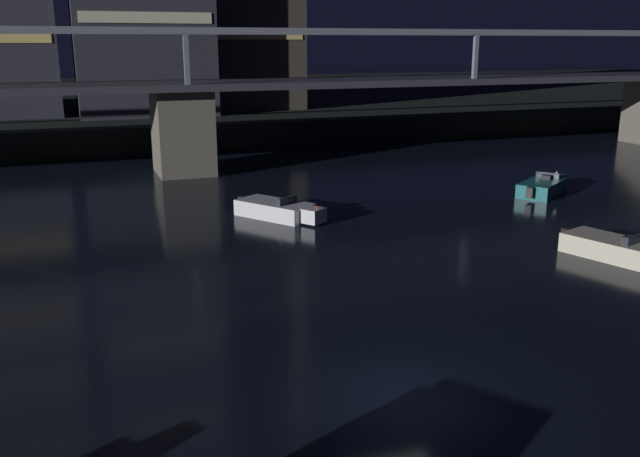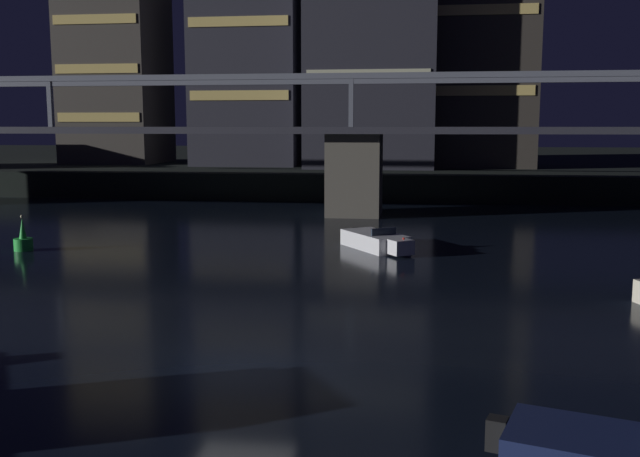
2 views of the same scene
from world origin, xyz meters
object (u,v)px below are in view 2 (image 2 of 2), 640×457
Objects in this scene: river_bridge at (355,150)px; tower_west_low at (115,48)px; speedboat_mid_left at (377,241)px; channel_buoy at (23,241)px.

tower_west_low is (-27.19, 23.95, 9.68)m from river_bridge.
river_bridge is 3.62× the size of tower_west_low.
channel_buoy is at bearing -171.02° from speedboat_mid_left.
tower_west_low is 44.53m from channel_buoy.
tower_west_low is 5.07× the size of speedboat_mid_left.
river_bridge reaches higher than speedboat_mid_left.
tower_west_low is 13.74× the size of channel_buoy.
speedboat_mid_left is at bearing -52.02° from tower_west_low.
tower_west_low is at bearing 127.98° from speedboat_mid_left.
tower_west_low is at bearing 138.62° from river_bridge.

